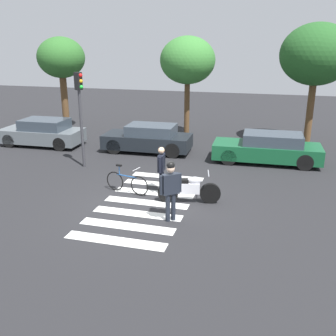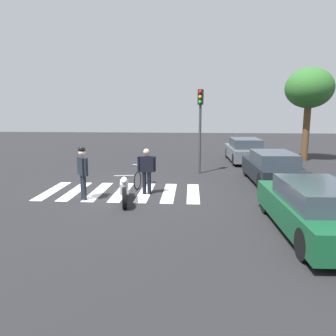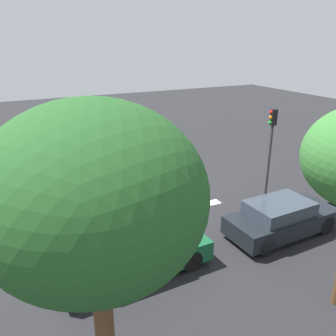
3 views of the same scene
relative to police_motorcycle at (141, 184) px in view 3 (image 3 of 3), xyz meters
The scene contains 10 objects.
ground_plane 1.50m from the police_motorcycle, 164.04° to the right, with size 60.00×60.00×0.00m, color #232326.
police_motorcycle is the anchor object (origin of this frame).
leaning_bicycle 2.33m from the police_motorcycle, behind, with size 1.72×0.54×1.02m.
officer_on_foot 1.63m from the police_motorcycle, 99.23° to the right, with size 0.57×0.47×1.88m.
officer_by_motorcycle 1.37m from the police_motorcycle, 151.79° to the left, with size 0.25×0.67×1.68m.
crosswalk_stripes 1.50m from the police_motorcycle, 164.04° to the right, with size 2.87×5.85×0.01m.
car_black_suv 6.49m from the police_motorcycle, 120.03° to the left, with size 4.28×1.86×1.35m.
car_green_compact 5.84m from the police_motorcycle, 65.48° to the left, with size 4.70×1.87×1.34m.
traffic_light_pole 6.21m from the police_motorcycle, 153.14° to the left, with size 0.35×0.28×3.98m.
street_tree_far 10.80m from the police_motorcycle, 64.34° to the left, with size 3.53×3.53×6.06m.
Camera 3 is at (6.81, 14.18, 6.81)m, focal length 37.03 mm.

